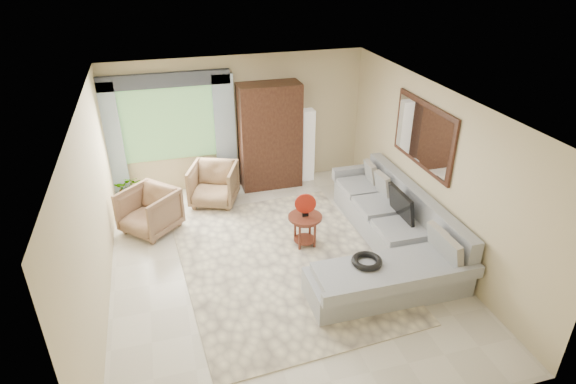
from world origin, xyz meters
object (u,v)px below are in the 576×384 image
object	(u,v)px
sectional_sofa	(390,237)
floor_lamp	(307,145)
tv_screen	(401,204)
coffee_table	(305,230)
armchair_right	(214,184)
armoire	(270,136)
armchair_left	(149,211)
potted_plant	(129,188)

from	to	relation	value
sectional_sofa	floor_lamp	xyz separation A→B (m)	(-0.43, 2.96, 0.47)
tv_screen	coffee_table	bearing A→B (deg)	167.24
tv_screen	armchair_right	distance (m)	3.51
sectional_sofa	armoire	bearing A→B (deg)	113.06
sectional_sofa	armchair_left	distance (m)	4.04
sectional_sofa	floor_lamp	bearing A→B (deg)	98.33
potted_plant	armoire	bearing A→B (deg)	-0.95
armoire	armchair_left	bearing A→B (deg)	-154.02
tv_screen	potted_plant	size ratio (longest dim) A/B	1.35
sectional_sofa	armoire	xyz separation A→B (m)	(-1.23, 2.90, 0.77)
tv_screen	armchair_right	size ratio (longest dim) A/B	0.87
armchair_right	armoire	world-z (taller)	armoire
sectional_sofa	potted_plant	size ratio (longest dim) A/B	6.33
tv_screen	potted_plant	world-z (taller)	tv_screen
sectional_sofa	potted_plant	xyz separation A→B (m)	(-4.01, 2.94, -0.01)
coffee_table	armchair_left	world-z (taller)	armchair_left
potted_plant	floor_lamp	bearing A→B (deg)	0.22
armoire	sectional_sofa	bearing A→B (deg)	-66.94
armchair_left	floor_lamp	size ratio (longest dim) A/B	0.56
floor_lamp	armchair_right	bearing A→B (deg)	-165.30
armchair_left	armoire	world-z (taller)	armoire
tv_screen	armchair_left	world-z (taller)	tv_screen
armchair_right	armoire	xyz separation A→B (m)	(1.22, 0.47, 0.66)
tv_screen	floor_lamp	distance (m)	2.82
armchair_right	floor_lamp	distance (m)	2.12
floor_lamp	tv_screen	bearing A→B (deg)	-75.61
armoire	armchair_right	bearing A→B (deg)	-158.94
armoire	tv_screen	bearing A→B (deg)	-60.66
tv_screen	coffee_table	xyz separation A→B (m)	(-1.50, 0.34, -0.43)
armchair_right	armoire	size ratio (longest dim) A/B	0.40
sectional_sofa	coffee_table	distance (m)	1.36
sectional_sofa	tv_screen	bearing A→B (deg)	40.54
coffee_table	sectional_sofa	bearing A→B (deg)	-24.71
coffee_table	armchair_right	size ratio (longest dim) A/B	0.65
armchair_right	potted_plant	distance (m)	1.65
coffee_table	armoire	bearing A→B (deg)	89.94
armchair_right	armoire	bearing A→B (deg)	42.57
sectional_sofa	floor_lamp	distance (m)	3.03
coffee_table	tv_screen	bearing A→B (deg)	-12.76
armchair_left	sectional_sofa	bearing A→B (deg)	20.90
tv_screen	floor_lamp	size ratio (longest dim) A/B	0.49
coffee_table	armoire	world-z (taller)	armoire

